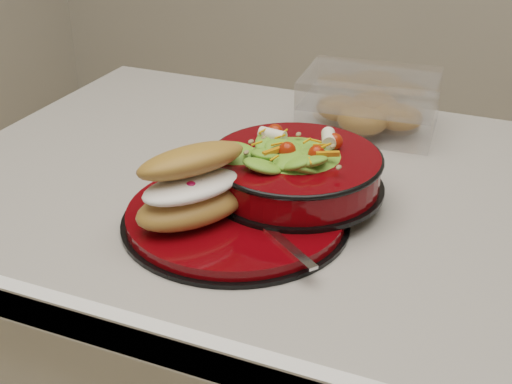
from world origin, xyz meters
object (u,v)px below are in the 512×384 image
at_px(croissant, 194,187).
at_px(fork, 272,232).
at_px(dinner_plate, 236,217).
at_px(pastry_box, 369,105).
at_px(salad_bowl, 296,164).

distance_m(croissant, fork, 0.11).
relative_size(dinner_plate, fork, 2.07).
relative_size(fork, pastry_box, 0.62).
height_order(dinner_plate, fork, fork).
relative_size(salad_bowl, fork, 1.69).
bearing_deg(dinner_plate, fork, -29.39).
height_order(dinner_plate, croissant, croissant).
xyz_separation_m(croissant, fork, (0.10, 0.00, -0.04)).
distance_m(salad_bowl, pastry_box, 0.29).
distance_m(dinner_plate, pastry_box, 0.38).
bearing_deg(pastry_box, dinner_plate, -105.97).
bearing_deg(croissant, fork, -56.15).
relative_size(croissant, pastry_box, 0.81).
bearing_deg(fork, salad_bowl, 44.76).
height_order(fork, pastry_box, pastry_box).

